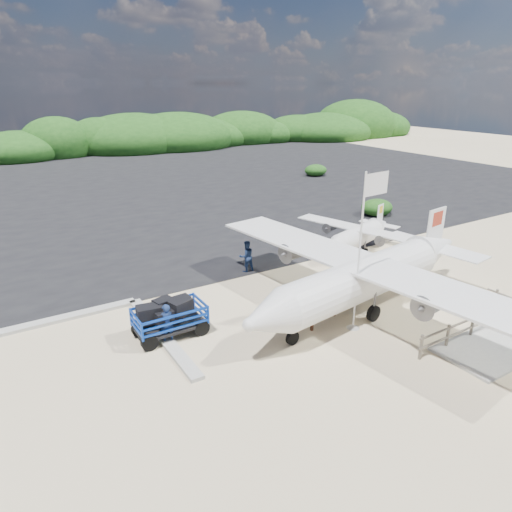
{
  "coord_description": "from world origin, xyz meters",
  "views": [
    {
      "loc": [
        -9.6,
        -14.07,
        9.48
      ],
      "look_at": [
        0.98,
        3.2,
        1.8
      ],
      "focal_mm": 32.0,
      "sensor_mm": 36.0,
      "label": 1
    }
  ],
  "objects_px": {
    "signboard": "(323,323)",
    "aircraft_large": "(221,188)",
    "crew_b": "(246,256)",
    "crew_a": "(167,324)",
    "flagpole": "(353,328)",
    "baggage_cart": "(171,335)"
  },
  "relations": [
    {
      "from": "baggage_cart",
      "to": "signboard",
      "type": "height_order",
      "value": "signboard"
    },
    {
      "from": "flagpole",
      "to": "aircraft_large",
      "type": "xyz_separation_m",
      "value": [
        7.89,
        27.0,
        0.0
      ]
    },
    {
      "from": "baggage_cart",
      "to": "aircraft_large",
      "type": "relative_size",
      "value": 0.19
    },
    {
      "from": "crew_a",
      "to": "crew_b",
      "type": "height_order",
      "value": "crew_b"
    },
    {
      "from": "signboard",
      "to": "crew_b",
      "type": "bearing_deg",
      "value": 72.45
    },
    {
      "from": "flagpole",
      "to": "crew_a",
      "type": "bearing_deg",
      "value": 157.5
    },
    {
      "from": "flagpole",
      "to": "aircraft_large",
      "type": "relative_size",
      "value": 0.4
    },
    {
      "from": "signboard",
      "to": "crew_a",
      "type": "bearing_deg",
      "value": 146.05
    },
    {
      "from": "baggage_cart",
      "to": "crew_b",
      "type": "height_order",
      "value": "crew_b"
    },
    {
      "from": "baggage_cart",
      "to": "crew_b",
      "type": "distance_m",
      "value": 7.34
    },
    {
      "from": "crew_a",
      "to": "crew_b",
      "type": "xyz_separation_m",
      "value": [
        6.28,
        4.66,
        0.02
      ]
    },
    {
      "from": "signboard",
      "to": "aircraft_large",
      "type": "distance_m",
      "value": 27.43
    },
    {
      "from": "flagpole",
      "to": "baggage_cart",
      "type": "bearing_deg",
      "value": 153.23
    },
    {
      "from": "baggage_cart",
      "to": "signboard",
      "type": "relative_size",
      "value": 1.58
    },
    {
      "from": "signboard",
      "to": "aircraft_large",
      "type": "bearing_deg",
      "value": 54.79
    },
    {
      "from": "baggage_cart",
      "to": "crew_a",
      "type": "bearing_deg",
      "value": -123.29
    },
    {
      "from": "signboard",
      "to": "aircraft_large",
      "type": "xyz_separation_m",
      "value": [
        8.67,
        26.03,
        0.0
      ]
    },
    {
      "from": "signboard",
      "to": "crew_b",
      "type": "relative_size",
      "value": 1.11
    },
    {
      "from": "baggage_cart",
      "to": "flagpole",
      "type": "relative_size",
      "value": 0.46
    },
    {
      "from": "flagpole",
      "to": "signboard",
      "type": "height_order",
      "value": "flagpole"
    },
    {
      "from": "crew_b",
      "to": "aircraft_large",
      "type": "bearing_deg",
      "value": -109.56
    },
    {
      "from": "baggage_cart",
      "to": "flagpole",
      "type": "bearing_deg",
      "value": -26.66
    }
  ]
}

